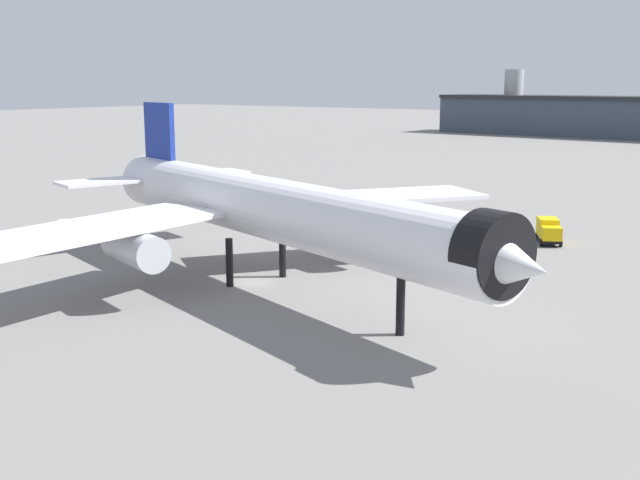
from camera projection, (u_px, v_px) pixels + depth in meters
ground at (251, 282)px, 77.71m from camera, size 900.00×900.00×0.00m
airliner_near_gate at (269, 210)px, 74.65m from camera, size 62.52×55.72×17.21m
service_truck_front at (549, 231)px, 96.12m from camera, size 4.63×5.93×3.00m
baggage_tug_wing at (465, 224)px, 104.29m from camera, size 1.91×3.22×1.85m
baggage_cart_trailing at (63, 227)px, 101.99m from camera, size 2.79×2.88×1.82m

